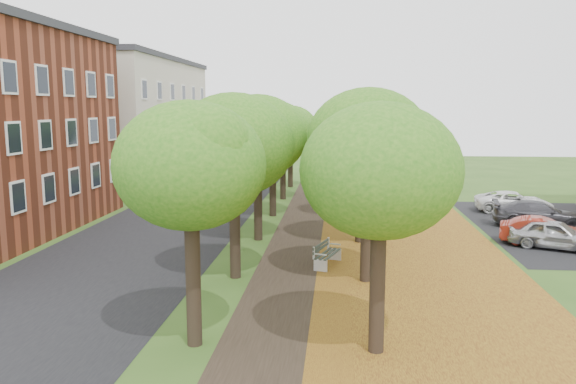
% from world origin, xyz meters
% --- Properties ---
extents(ground, '(120.00, 120.00, 0.00)m').
position_xyz_m(ground, '(0.00, 0.00, 0.00)').
color(ground, '#2D4C19').
rests_on(ground, ground).
extents(street_asphalt, '(8.00, 70.00, 0.01)m').
position_xyz_m(street_asphalt, '(-7.50, 15.00, 0.00)').
color(street_asphalt, black).
rests_on(street_asphalt, ground).
extents(footpath, '(3.20, 70.00, 0.01)m').
position_xyz_m(footpath, '(0.00, 15.00, 0.00)').
color(footpath, black).
rests_on(footpath, ground).
extents(leaf_verge, '(7.50, 70.00, 0.01)m').
position_xyz_m(leaf_verge, '(5.00, 15.00, 0.01)').
color(leaf_verge, olive).
rests_on(leaf_verge, ground).
extents(parking_lot, '(9.00, 16.00, 0.01)m').
position_xyz_m(parking_lot, '(13.50, 16.00, 0.00)').
color(parking_lot, black).
rests_on(parking_lot, ground).
extents(tree_row_west, '(4.19, 34.19, 6.53)m').
position_xyz_m(tree_row_west, '(-2.20, 15.00, 4.72)').
color(tree_row_west, black).
rests_on(tree_row_west, ground).
extents(tree_row_east, '(4.19, 34.19, 6.53)m').
position_xyz_m(tree_row_east, '(2.60, 15.00, 4.72)').
color(tree_row_east, black).
rests_on(tree_row_east, ground).
extents(building_cream, '(10.30, 20.30, 10.40)m').
position_xyz_m(building_cream, '(-17.00, 33.00, 5.21)').
color(building_cream, beige).
rests_on(building_cream, ground).
extents(bench, '(1.11, 2.02, 0.92)m').
position_xyz_m(bench, '(1.14, 7.88, 0.48)').
color(bench, '#2C3730').
rests_on(bench, ground).
extents(car_silver, '(4.14, 3.02, 1.31)m').
position_xyz_m(car_silver, '(11.25, 11.51, 0.65)').
color(car_silver, '#ACADB1').
rests_on(car_silver, ground).
extents(car_red, '(4.01, 2.31, 1.25)m').
position_xyz_m(car_red, '(11.00, 12.18, 0.63)').
color(car_red, maroon).
rests_on(car_red, ground).
extents(car_grey, '(4.93, 2.67, 1.36)m').
position_xyz_m(car_grey, '(12.18, 16.24, 0.68)').
color(car_grey, '#38373D').
rests_on(car_grey, ground).
extents(car_white, '(4.64, 2.46, 1.24)m').
position_xyz_m(car_white, '(12.15, 20.51, 0.62)').
color(car_white, white).
rests_on(car_white, ground).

